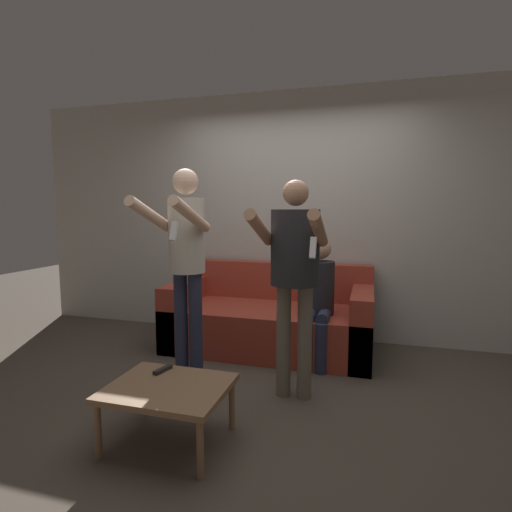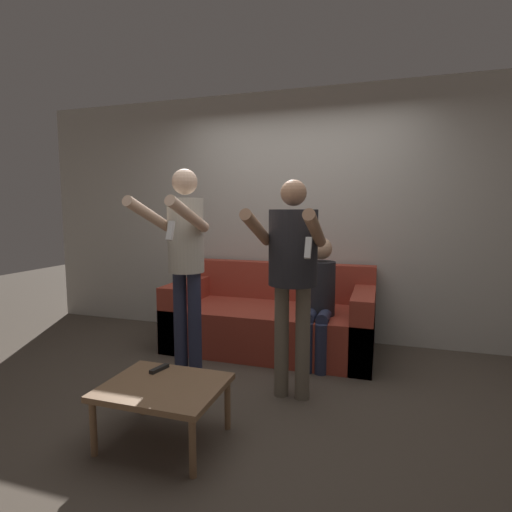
# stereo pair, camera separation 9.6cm
# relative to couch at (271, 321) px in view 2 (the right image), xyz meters

# --- Properties ---
(ground_plane) EXTENTS (14.00, 14.00, 0.00)m
(ground_plane) POSITION_rel_couch_xyz_m (0.17, -1.03, -0.29)
(ground_plane) COLOR #4C4238
(wall_back) EXTENTS (6.40, 0.06, 2.70)m
(wall_back) POSITION_rel_couch_xyz_m (0.17, 0.51, 1.06)
(wall_back) COLOR #B7B2A8
(wall_back) RESTS_ON ground_plane
(couch) EXTENTS (2.03, 0.96, 0.85)m
(couch) POSITION_rel_couch_xyz_m (0.00, 0.00, 0.00)
(couch) COLOR #9E3828
(couch) RESTS_ON ground_plane
(person_standing_left) EXTENTS (0.41, 0.70, 1.74)m
(person_standing_left) POSITION_rel_couch_xyz_m (-0.44, -1.02, 0.79)
(person_standing_left) COLOR #282D47
(person_standing_left) RESTS_ON ground_plane
(person_standing_right) EXTENTS (0.48, 0.71, 1.63)m
(person_standing_right) POSITION_rel_couch_xyz_m (0.44, -1.01, 0.75)
(person_standing_right) COLOR #6B6051
(person_standing_right) RESTS_ON ground_plane
(person_seated) EXTENTS (0.27, 0.51, 1.16)m
(person_seated) POSITION_rel_couch_xyz_m (0.52, -0.25, 0.35)
(person_seated) COLOR #282D47
(person_seated) RESTS_ON ground_plane
(coffee_table) EXTENTS (0.71, 0.58, 0.37)m
(coffee_table) POSITION_rel_couch_xyz_m (-0.18, -1.81, 0.04)
(coffee_table) COLOR #846042
(coffee_table) RESTS_ON ground_plane
(remote_on_table) EXTENTS (0.07, 0.15, 0.02)m
(remote_on_table) POSITION_rel_couch_xyz_m (-0.31, -1.64, 0.09)
(remote_on_table) COLOR black
(remote_on_table) RESTS_ON coffee_table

